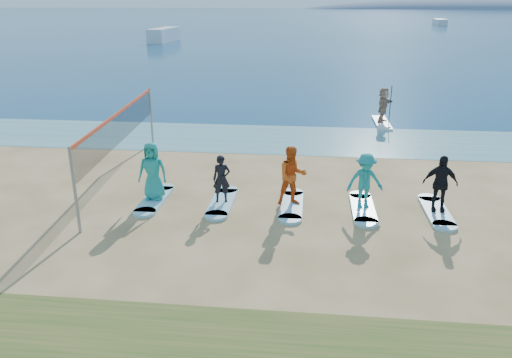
# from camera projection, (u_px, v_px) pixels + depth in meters

# --- Properties ---
(ground) EXTENTS (600.00, 600.00, 0.00)m
(ground) POSITION_uv_depth(u_px,v_px,m) (293.00, 245.00, 13.25)
(ground) COLOR tan
(ground) RESTS_ON ground
(shallow_water) EXTENTS (600.00, 600.00, 0.00)m
(shallow_water) POSITION_uv_depth(u_px,v_px,m) (302.00, 140.00, 23.05)
(shallow_water) COLOR teal
(shallow_water) RESTS_ON ground
(ocean) EXTENTS (600.00, 600.00, 0.00)m
(ocean) POSITION_uv_depth(u_px,v_px,m) (312.00, 17.00, 162.66)
(ocean) COLOR navy
(ocean) RESTS_ON ground
(island_ridge) EXTENTS (220.00, 56.00, 18.00)m
(island_ridge) POSITION_uv_depth(u_px,v_px,m) (481.00, 9.00, 283.71)
(island_ridge) COLOR slate
(island_ridge) RESTS_ON ground
(volleyball_net) EXTENTS (0.78, 9.06, 2.50)m
(volleyball_net) POSITION_uv_depth(u_px,v_px,m) (120.00, 127.00, 17.54)
(volleyball_net) COLOR gray
(volleyball_net) RESTS_ON ground
(paddleboard) EXTENTS (0.72, 3.00, 0.12)m
(paddleboard) POSITION_uv_depth(u_px,v_px,m) (382.00, 123.00, 25.90)
(paddleboard) COLOR silver
(paddleboard) RESTS_ON ground
(paddleboarder) EXTENTS (1.17, 1.71, 1.77)m
(paddleboarder) POSITION_uv_depth(u_px,v_px,m) (383.00, 105.00, 25.58)
(paddleboarder) COLOR tan
(paddleboarder) RESTS_ON paddleboard
(boat_offshore_a) EXTENTS (2.70, 8.74, 1.93)m
(boat_offshore_a) POSITION_uv_depth(u_px,v_px,m) (164.00, 41.00, 74.33)
(boat_offshore_a) COLOR silver
(boat_offshore_a) RESTS_ON ground
(boat_offshore_b) EXTENTS (2.41, 5.23, 1.48)m
(boat_offshore_b) POSITION_uv_depth(u_px,v_px,m) (439.00, 26.00, 115.91)
(boat_offshore_b) COLOR silver
(boat_offshore_b) RESTS_ON ground
(surfboard_0) EXTENTS (0.70, 2.20, 0.09)m
(surfboard_0) POSITION_uv_depth(u_px,v_px,m) (155.00, 199.00, 16.13)
(surfboard_0) COLOR #8FCDDE
(surfboard_0) RESTS_ON ground
(student_0) EXTENTS (0.91, 0.60, 1.87)m
(student_0) POSITION_uv_depth(u_px,v_px,m) (153.00, 171.00, 15.79)
(student_0) COLOR teal
(student_0) RESTS_ON surfboard_0
(surfboard_1) EXTENTS (0.70, 2.20, 0.09)m
(surfboard_1) POSITION_uv_depth(u_px,v_px,m) (222.00, 202.00, 15.90)
(surfboard_1) COLOR #8FCDDE
(surfboard_1) RESTS_ON ground
(student_1) EXTENTS (0.61, 0.46, 1.51)m
(student_1) POSITION_uv_depth(u_px,v_px,m) (222.00, 179.00, 15.63)
(student_1) COLOR black
(student_1) RESTS_ON surfboard_1
(surfboard_2) EXTENTS (0.70, 2.20, 0.09)m
(surfboard_2) POSITION_uv_depth(u_px,v_px,m) (291.00, 205.00, 15.67)
(surfboard_2) COLOR #8FCDDE
(surfboard_2) RESTS_ON ground
(student_2) EXTENTS (1.07, 0.93, 1.87)m
(student_2) POSITION_uv_depth(u_px,v_px,m) (292.00, 176.00, 15.34)
(student_2) COLOR #D25016
(student_2) RESTS_ON surfboard_2
(surfboard_3) EXTENTS (0.70, 2.20, 0.09)m
(surfboard_3) POSITION_uv_depth(u_px,v_px,m) (363.00, 208.00, 15.45)
(surfboard_3) COLOR #8FCDDE
(surfboard_3) RESTS_ON ground
(student_3) EXTENTS (1.22, 0.84, 1.73)m
(student_3) POSITION_uv_depth(u_px,v_px,m) (365.00, 181.00, 15.14)
(student_3) COLOR teal
(student_3) RESTS_ON surfboard_3
(surfboard_4) EXTENTS (0.70, 2.20, 0.09)m
(surfboard_4) POSITION_uv_depth(u_px,v_px,m) (436.00, 211.00, 15.22)
(surfboard_4) COLOR #8FCDDE
(surfboard_4) RESTS_ON ground
(student_4) EXTENTS (1.04, 0.48, 1.74)m
(student_4) POSITION_uv_depth(u_px,v_px,m) (440.00, 183.00, 14.91)
(student_4) COLOR black
(student_4) RESTS_ON surfboard_4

